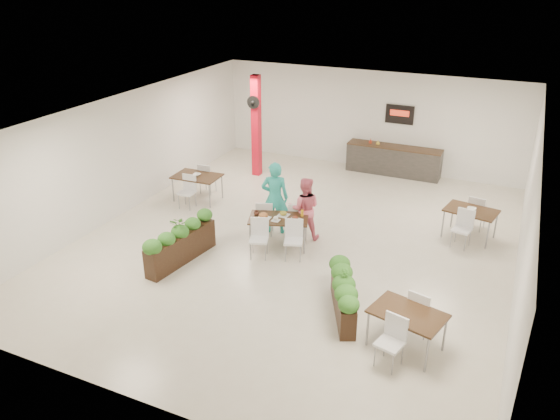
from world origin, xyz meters
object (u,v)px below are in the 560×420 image
object	(u,v)px
service_counter	(393,160)
side_table_b	(471,214)
diner_woman	(305,208)
side_table_a	(197,179)
main_table	(278,222)
planter_right	(343,292)
side_table_c	(407,318)
planter_left	(181,240)
diner_man	(275,198)
red_column	(256,125)

from	to	relation	value
service_counter	side_table_b	xyz separation A→B (m)	(2.81, -3.68, 0.14)
diner_woman	side_table_a	distance (m)	3.82
main_table	side_table_b	size ratio (longest dim) A/B	1.15
planter_right	side_table_c	bearing A→B (deg)	-22.38
planter_left	planter_right	xyz separation A→B (m)	(4.02, -0.43, -0.04)
diner_man	side_table_c	bearing A→B (deg)	122.40
planter_right	side_table_c	world-z (taller)	planter_right
planter_left	planter_right	distance (m)	4.04
red_column	side_table_a	size ratio (longest dim) A/B	1.96
side_table_a	side_table_b	bearing A→B (deg)	3.33
diner_woman	side_table_c	xyz separation A→B (m)	(3.25, -3.25, -0.17)
main_table	side_table_a	world-z (taller)	same
diner_man	planter_left	bearing A→B (deg)	41.12
diner_man	diner_woman	world-z (taller)	diner_man
planter_right	main_table	bearing A→B (deg)	138.69
diner_woman	red_column	bearing A→B (deg)	-67.74
planter_right	side_table_a	xyz separation A→B (m)	(-5.61, 3.65, 0.15)
red_column	side_table_b	world-z (taller)	red_column
red_column	diner_man	size ratio (longest dim) A/B	1.71
planter_left	side_table_a	bearing A→B (deg)	116.31
side_table_b	planter_right	bearing A→B (deg)	-101.63
red_column	side_table_b	xyz separation A→B (m)	(6.81, -1.82, -1.01)
main_table	diner_man	bearing A→B (deg)	120.82
diner_woman	side_table_c	distance (m)	4.60
main_table	side_table_c	distance (m)	4.48
main_table	planter_left	bearing A→B (deg)	-136.62
side_table_c	main_table	bearing A→B (deg)	159.29
planter_left	planter_right	world-z (taller)	planter_left
main_table	diner_man	world-z (taller)	diner_man
red_column	diner_man	bearing A→B (deg)	-57.09
diner_woman	planter_right	size ratio (longest dim) A/B	0.92
side_table_a	main_table	bearing A→B (deg)	-28.58
red_column	side_table_b	bearing A→B (deg)	-14.96
diner_man	planter_right	xyz separation A→B (m)	(2.71, -2.69, -0.44)
diner_man	side_table_a	bearing A→B (deg)	-37.09
service_counter	main_table	world-z (taller)	service_counter
planter_right	side_table_c	size ratio (longest dim) A/B	1.04
planter_left	side_table_c	bearing A→B (deg)	-10.40
planter_right	side_table_b	world-z (taller)	planter_right
red_column	main_table	distance (m)	5.07
side_table_a	diner_woman	bearing A→B (deg)	-16.94
main_table	diner_woman	world-z (taller)	diner_woman
side_table_b	planter_left	bearing A→B (deg)	-134.97
red_column	side_table_c	distance (m)	9.33
planter_left	side_table_c	xyz separation A→B (m)	(5.36, -0.98, 0.10)
red_column	planter_left	xyz separation A→B (m)	(0.98, -5.79, -1.11)
main_table	diner_woman	distance (m)	0.79
red_column	main_table	world-z (taller)	red_column
main_table	side_table_a	bearing A→B (deg)	153.91
diner_woman	side_table_c	bearing A→B (deg)	116.15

